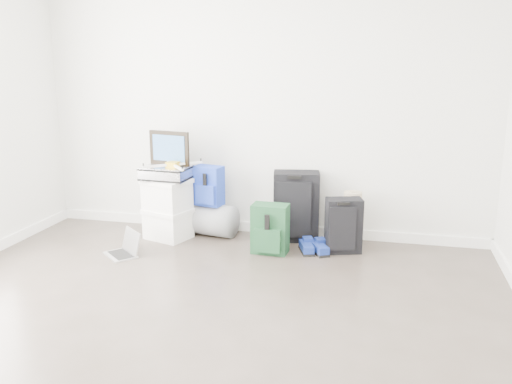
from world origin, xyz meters
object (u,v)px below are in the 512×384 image
(boxes_stack, at_px, (168,209))
(duffel_bag, at_px, (210,219))
(briefcase, at_px, (166,173))
(laptop, at_px, (125,249))
(large_suitcase, at_px, (296,206))
(carry_on, at_px, (343,226))

(boxes_stack, relative_size, duffel_bag, 1.15)
(briefcase, relative_size, laptop, 1.14)
(boxes_stack, bearing_deg, laptop, -91.98)
(briefcase, height_order, large_suitcase, briefcase)
(carry_on, bearing_deg, laptop, 178.91)
(briefcase, distance_m, duffel_bag, 0.66)
(boxes_stack, relative_size, large_suitcase, 0.88)
(briefcase, height_order, duffel_bag, briefcase)
(carry_on, bearing_deg, large_suitcase, 135.87)
(carry_on, bearing_deg, briefcase, 163.06)
(boxes_stack, bearing_deg, large_suitcase, 29.48)
(boxes_stack, xyz_separation_m, briefcase, (-0.00, 0.00, 0.36))
(duffel_bag, bearing_deg, boxes_stack, -141.84)
(boxes_stack, bearing_deg, briefcase, -161.86)
(briefcase, bearing_deg, boxes_stack, 4.08)
(boxes_stack, height_order, large_suitcase, large_suitcase)
(laptop, bearing_deg, duffel_bag, 93.62)
(duffel_bag, xyz_separation_m, large_suitcase, (0.87, 0.05, 0.18))
(briefcase, relative_size, large_suitcase, 0.65)
(boxes_stack, xyz_separation_m, carry_on, (1.72, 0.00, -0.05))
(duffel_bag, xyz_separation_m, laptop, (-0.57, -0.74, -0.11))
(large_suitcase, relative_size, laptop, 1.76)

